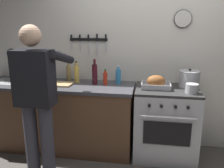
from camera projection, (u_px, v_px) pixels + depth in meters
wall_back at (150, 52)px, 3.10m from camera, size 6.00×0.13×2.60m
counter_block at (58, 115)px, 3.16m from camera, size 2.03×0.65×0.90m
stove at (165, 123)px, 2.93m from camera, size 0.76×0.67×0.90m
person_cook at (37, 96)px, 2.37m from camera, size 0.51×0.63×1.66m
roasting_pan at (156, 83)px, 2.82m from camera, size 0.35×0.26×0.16m
stock_pot at (189, 79)px, 2.86m from camera, size 0.25×0.25×0.23m
saucepan at (192, 89)px, 2.62m from camera, size 0.14×0.14×0.11m
cutting_board at (58, 84)px, 2.99m from camera, size 0.36×0.24×0.02m
bottle_dish_soap at (118, 76)px, 3.04m from camera, size 0.07×0.07×0.24m
bottle_wine_red at (95, 74)px, 3.00m from camera, size 0.07×0.07×0.33m
bottle_vinegar at (69, 73)px, 3.19m from camera, size 0.06×0.06×0.26m
bottle_cooking_oil at (77, 74)px, 3.09m from camera, size 0.06×0.06×0.29m
bottle_olive_oil at (53, 75)px, 3.07m from camera, size 0.07×0.07×0.27m
bottle_hot_sauce at (105, 78)px, 2.98m from camera, size 0.05×0.05×0.20m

